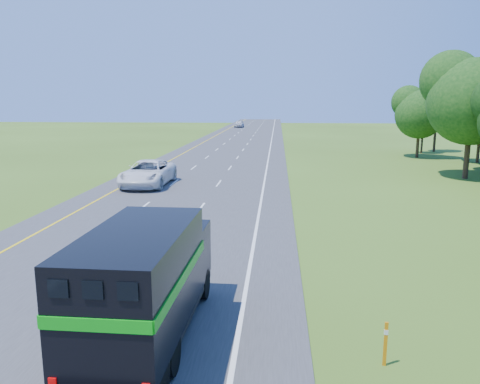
# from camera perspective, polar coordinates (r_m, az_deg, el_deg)

# --- Properties ---
(road) EXTENTS (15.00, 260.00, 0.04)m
(road) POSITION_cam_1_polar(r_m,az_deg,el_deg) (49.91, -2.98, 3.43)
(road) COLOR #38383A
(road) RESTS_ON ground
(lane_markings) EXTENTS (11.15, 260.00, 0.01)m
(lane_markings) POSITION_cam_1_polar(r_m,az_deg,el_deg) (49.91, -2.98, 3.46)
(lane_markings) COLOR yellow
(lane_markings) RESTS_ON road
(horse_truck) EXTENTS (2.52, 7.58, 3.33)m
(horse_truck) POSITION_cam_1_polar(r_m,az_deg,el_deg) (13.01, -11.41, -10.55)
(horse_truck) COLOR black
(horse_truck) RESTS_ON road
(white_suv) EXTENTS (3.34, 7.11, 1.97)m
(white_suv) POSITION_cam_1_polar(r_m,az_deg,el_deg) (37.56, -11.16, 2.29)
(white_suv) COLOR white
(white_suv) RESTS_ON road
(far_car) EXTENTS (2.41, 5.25, 1.74)m
(far_car) POSITION_cam_1_polar(r_m,az_deg,el_deg) (121.35, -0.10, 8.29)
(far_car) COLOR silver
(far_car) RESTS_ON road
(delineator) EXTENTS (0.10, 0.05, 1.18)m
(delineator) POSITION_cam_1_polar(r_m,az_deg,el_deg) (12.80, 17.31, -17.11)
(delineator) COLOR orange
(delineator) RESTS_ON ground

